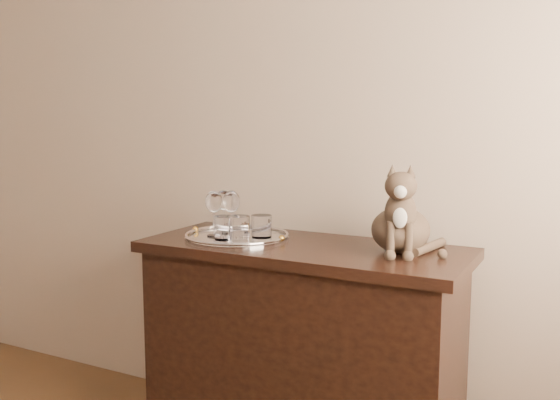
% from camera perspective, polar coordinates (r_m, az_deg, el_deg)
% --- Properties ---
extents(wall_back, '(4.00, 0.10, 2.70)m').
position_cam_1_polar(wall_back, '(2.81, -6.22, 8.32)').
color(wall_back, '#BEA68E').
rests_on(wall_back, ground).
extents(sideboard, '(1.20, 0.50, 0.85)m').
position_cam_1_polar(sideboard, '(2.41, 2.07, -14.03)').
color(sideboard, black).
rests_on(sideboard, ground).
extents(tray, '(0.40, 0.40, 0.01)m').
position_cam_1_polar(tray, '(2.41, -3.95, -3.41)').
color(tray, silver).
rests_on(tray, sideboard).
extents(wine_glass_a, '(0.06, 0.06, 0.17)m').
position_cam_1_polar(wine_glass_a, '(2.49, -5.18, -1.02)').
color(wine_glass_a, silver).
rests_on(wine_glass_a, tray).
extents(wine_glass_c, '(0.07, 0.07, 0.18)m').
position_cam_1_polar(wine_glass_c, '(2.41, -6.06, -1.24)').
color(wine_glass_c, silver).
rests_on(wine_glass_c, tray).
extents(wine_glass_d, '(0.07, 0.07, 0.18)m').
position_cam_1_polar(wine_glass_d, '(2.40, -4.46, -1.24)').
color(wine_glass_d, white).
rests_on(wine_glass_d, tray).
extents(tumbler_a, '(0.08, 0.08, 0.09)m').
position_cam_1_polar(tumbler_a, '(2.32, -3.79, -2.60)').
color(tumbler_a, white).
rests_on(tumbler_a, tray).
extents(tumbler_b, '(0.08, 0.08, 0.09)m').
position_cam_1_polar(tumbler_b, '(2.34, -5.07, -2.56)').
color(tumbler_b, white).
rests_on(tumbler_b, tray).
extents(tumbler_c, '(0.08, 0.08, 0.09)m').
position_cam_1_polar(tumbler_c, '(2.37, -1.70, -2.43)').
color(tumbler_c, white).
rests_on(tumbler_c, tray).
extents(cat, '(0.38, 0.36, 0.31)m').
position_cam_1_polar(cat, '(2.18, 11.02, -0.67)').
color(cat, '#4B3E2D').
rests_on(cat, sideboard).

